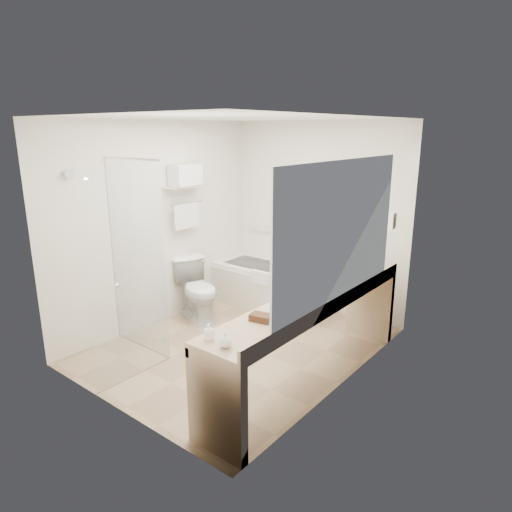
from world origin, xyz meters
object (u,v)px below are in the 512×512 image
Objects in this scene: bathtub at (270,286)px; water_bottle_left at (353,267)px; amenity_basket at (261,318)px; toilet at (198,290)px; vanity_counter at (311,321)px.

water_bottle_left is at bearing -17.50° from bathtub.
bathtub is at bearing 162.50° from water_bottle_left.
toilet is at bearing 149.85° from amenity_basket.
vanity_counter is 15.36× the size of amenity_basket.
water_bottle_left reaches higher than vanity_counter.
vanity_counter reaches higher than bathtub.
vanity_counter is at bearing -42.35° from bathtub.
water_bottle_left is at bearing -55.05° from toilet.
vanity_counter is 3.46× the size of toilet.
vanity_counter reaches higher than toilet.
toilet is 3.76× the size of water_bottle_left.
vanity_counter is (1.52, -1.39, 0.36)m from bathtub.
amenity_basket is 1.60m from water_bottle_left.
toilet is (-1.97, 0.43, -0.26)m from vanity_counter.
water_bottle_left reaches higher than amenity_basket.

